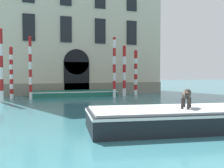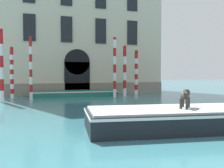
{
  "view_description": "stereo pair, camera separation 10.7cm",
  "coord_description": "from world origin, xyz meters",
  "px_view_note": "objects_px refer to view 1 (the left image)",
  "views": [
    {
      "loc": [
        -1.87,
        -0.41,
        1.87
      ],
      "look_at": [
        3.11,
        14.41,
        1.2
      ],
      "focal_mm": 42.0,
      "sensor_mm": 36.0,
      "label": 1
    },
    {
      "loc": [
        -1.77,
        -0.44,
        1.87
      ],
      "look_at": [
        3.11,
        14.41,
        1.2
      ],
      "focal_mm": 42.0,
      "sensor_mm": 36.0,
      "label": 2
    }
  ],
  "objects_px": {
    "mooring_pole_1": "(124,71)",
    "mooring_pole_5": "(114,67)",
    "boat_foreground": "(184,118)",
    "mooring_pole_2": "(1,65)",
    "mooring_pole_3": "(30,68)",
    "mooring_pole_4": "(11,72)",
    "mooring_pole_0": "(136,72)",
    "boat_moored_near_palazzo": "(74,93)",
    "dog_on_deck": "(186,96)"
  },
  "relations": [
    {
      "from": "mooring_pole_2",
      "to": "mooring_pole_3",
      "type": "distance_m",
      "value": 2.14
    },
    {
      "from": "boat_moored_near_palazzo",
      "to": "mooring_pole_5",
      "type": "distance_m",
      "value": 3.92
    },
    {
      "from": "dog_on_deck",
      "to": "boat_moored_near_palazzo",
      "type": "relative_size",
      "value": 0.11
    },
    {
      "from": "mooring_pole_0",
      "to": "mooring_pole_3",
      "type": "relative_size",
      "value": 0.86
    },
    {
      "from": "boat_foreground",
      "to": "mooring_pole_5",
      "type": "height_order",
      "value": "mooring_pole_5"
    },
    {
      "from": "mooring_pole_2",
      "to": "mooring_pole_5",
      "type": "bearing_deg",
      "value": 8.12
    },
    {
      "from": "mooring_pole_0",
      "to": "mooring_pole_1",
      "type": "bearing_deg",
      "value": -150.57
    },
    {
      "from": "mooring_pole_0",
      "to": "mooring_pole_4",
      "type": "distance_m",
      "value": 9.77
    },
    {
      "from": "boat_foreground",
      "to": "mooring_pole_5",
      "type": "xyz_separation_m",
      "value": [
        1.5,
        11.51,
        1.95
      ]
    },
    {
      "from": "boat_moored_near_palazzo",
      "to": "mooring_pole_5",
      "type": "xyz_separation_m",
      "value": [
        2.79,
        -1.79,
        2.09
      ]
    },
    {
      "from": "mooring_pole_0",
      "to": "mooring_pole_4",
      "type": "relative_size",
      "value": 1.01
    },
    {
      "from": "dog_on_deck",
      "to": "boat_moored_near_palazzo",
      "type": "distance_m",
      "value": 13.4
    },
    {
      "from": "dog_on_deck",
      "to": "mooring_pole_0",
      "type": "distance_m",
      "value": 13.32
    },
    {
      "from": "boat_foreground",
      "to": "mooring_pole_5",
      "type": "distance_m",
      "value": 11.77
    },
    {
      "from": "boat_moored_near_palazzo",
      "to": "mooring_pole_3",
      "type": "distance_m",
      "value": 4.28
    },
    {
      "from": "mooring_pole_0",
      "to": "mooring_pole_5",
      "type": "distance_m",
      "value": 2.67
    },
    {
      "from": "mooring_pole_1",
      "to": "boat_moored_near_palazzo",
      "type": "bearing_deg",
      "value": 161.19
    },
    {
      "from": "mooring_pole_1",
      "to": "mooring_pole_3",
      "type": "bearing_deg",
      "value": -176.22
    },
    {
      "from": "mooring_pole_2",
      "to": "dog_on_deck",
      "type": "bearing_deg",
      "value": -57.85
    },
    {
      "from": "mooring_pole_1",
      "to": "mooring_pole_3",
      "type": "xyz_separation_m",
      "value": [
        -7.16,
        -0.47,
        0.17
      ]
    },
    {
      "from": "mooring_pole_0",
      "to": "mooring_pole_2",
      "type": "relative_size",
      "value": 0.81
    },
    {
      "from": "mooring_pole_1",
      "to": "mooring_pole_2",
      "type": "relative_size",
      "value": 0.87
    },
    {
      "from": "dog_on_deck",
      "to": "mooring_pole_1",
      "type": "relative_size",
      "value": 0.19
    },
    {
      "from": "boat_foreground",
      "to": "mooring_pole_2",
      "type": "distance_m",
      "value": 12.37
    },
    {
      "from": "boat_foreground",
      "to": "mooring_pole_5",
      "type": "bearing_deg",
      "value": 90.71
    },
    {
      "from": "mooring_pole_2",
      "to": "mooring_pole_1",
      "type": "bearing_deg",
      "value": 10.3
    },
    {
      "from": "boat_foreground",
      "to": "mooring_pole_2",
      "type": "height_order",
      "value": "mooring_pole_2"
    },
    {
      "from": "mooring_pole_1",
      "to": "mooring_pole_5",
      "type": "height_order",
      "value": "mooring_pole_5"
    },
    {
      "from": "mooring_pole_3",
      "to": "mooring_pole_0",
      "type": "bearing_deg",
      "value": 8.18
    },
    {
      "from": "mooring_pole_5",
      "to": "mooring_pole_4",
      "type": "bearing_deg",
      "value": 170.26
    },
    {
      "from": "mooring_pole_1",
      "to": "mooring_pole_2",
      "type": "height_order",
      "value": "mooring_pole_2"
    },
    {
      "from": "mooring_pole_1",
      "to": "mooring_pole_2",
      "type": "xyz_separation_m",
      "value": [
        -8.96,
        -1.63,
        0.32
      ]
    },
    {
      "from": "boat_foreground",
      "to": "mooring_pole_0",
      "type": "distance_m",
      "value": 13.4
    },
    {
      "from": "boat_foreground",
      "to": "mooring_pole_0",
      "type": "relative_size",
      "value": 1.77
    },
    {
      "from": "dog_on_deck",
      "to": "mooring_pole_4",
      "type": "xyz_separation_m",
      "value": [
        -6.01,
        12.79,
        0.79
      ]
    },
    {
      "from": "mooring_pole_0",
      "to": "mooring_pole_4",
      "type": "xyz_separation_m",
      "value": [
        -9.77,
        0.04,
        -0.01
      ]
    },
    {
      "from": "mooring_pole_1",
      "to": "mooring_pole_4",
      "type": "distance_m",
      "value": 8.49
    },
    {
      "from": "mooring_pole_2",
      "to": "mooring_pole_5",
      "type": "height_order",
      "value": "mooring_pole_2"
    },
    {
      "from": "boat_moored_near_palazzo",
      "to": "mooring_pole_1",
      "type": "relative_size",
      "value": 1.68
    },
    {
      "from": "boat_moored_near_palazzo",
      "to": "mooring_pole_1",
      "type": "height_order",
      "value": "mooring_pole_1"
    },
    {
      "from": "mooring_pole_0",
      "to": "mooring_pole_2",
      "type": "xyz_separation_m",
      "value": [
        -10.28,
        -2.37,
        0.45
      ]
    },
    {
      "from": "mooring_pole_5",
      "to": "boat_foreground",
      "type": "bearing_deg",
      "value": -97.42
    },
    {
      "from": "boat_foreground",
      "to": "mooring_pole_4",
      "type": "relative_size",
      "value": 1.78
    },
    {
      "from": "mooring_pole_1",
      "to": "mooring_pole_5",
      "type": "distance_m",
      "value": 1.16
    },
    {
      "from": "mooring_pole_1",
      "to": "mooring_pole_4",
      "type": "xyz_separation_m",
      "value": [
        -8.45,
        0.78,
        -0.14
      ]
    },
    {
      "from": "boat_moored_near_palazzo",
      "to": "mooring_pole_4",
      "type": "height_order",
      "value": "mooring_pole_4"
    },
    {
      "from": "mooring_pole_4",
      "to": "mooring_pole_5",
      "type": "relative_size",
      "value": 0.82
    },
    {
      "from": "boat_foreground",
      "to": "mooring_pole_3",
      "type": "relative_size",
      "value": 1.52
    },
    {
      "from": "dog_on_deck",
      "to": "mooring_pole_1",
      "type": "bearing_deg",
      "value": 29.5
    },
    {
      "from": "dog_on_deck",
      "to": "mooring_pole_2",
      "type": "xyz_separation_m",
      "value": [
        -6.52,
        10.38,
        1.25
      ]
    }
  ]
}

